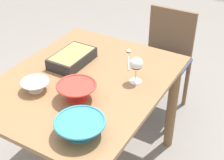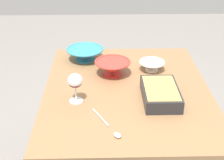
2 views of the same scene
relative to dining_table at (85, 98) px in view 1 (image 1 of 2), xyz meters
name	(u,v)px [view 1 (image 1 of 2)]	position (x,y,z in m)	size (l,w,h in m)	color
dining_table	(85,98)	(0.00, 0.00, 0.00)	(1.18, 0.94, 0.77)	olive
chair	(164,58)	(-0.95, 0.15, -0.14)	(0.46, 0.42, 0.88)	#334772
wine_glass	(136,65)	(-0.13, 0.28, 0.26)	(0.08, 0.08, 0.16)	white
casserole_dish	(72,58)	(-0.12, -0.17, 0.18)	(0.31, 0.19, 0.07)	#262628
mixing_bowl	(35,85)	(0.23, -0.17, 0.18)	(0.16, 0.16, 0.06)	white
small_bowl	(77,91)	(0.17, 0.08, 0.19)	(0.22, 0.22, 0.09)	red
serving_bowl	(80,127)	(0.40, 0.26, 0.19)	(0.25, 0.25, 0.08)	teal
serving_spoon	(129,55)	(-0.39, 0.10, 0.15)	(0.25, 0.14, 0.01)	silver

